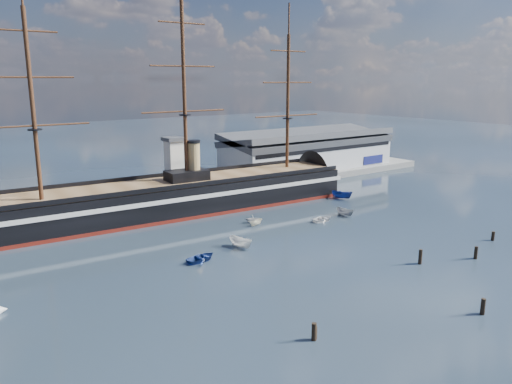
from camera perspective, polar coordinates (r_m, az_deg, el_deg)
ground at (r=109.46m, az=-2.64°, el=-4.30°), size 600.00×600.00×0.00m
quay at (r=144.27m, az=-7.26°, el=-0.18°), size 180.00×18.00×2.00m
warehouse at (r=173.69m, az=6.01°, el=4.74°), size 63.00×21.00×11.60m
quay_tower at (r=136.57m, az=-9.33°, el=3.19°), size 5.00×5.00×15.00m
warship at (r=123.22m, az=-9.37°, el=-0.57°), size 113.37×21.95×53.94m
motorboat_a at (r=97.82m, az=-1.72°, el=-6.41°), size 7.00×3.56×2.67m
motorboat_b at (r=91.71m, az=-6.23°, el=-7.82°), size 2.25×3.96×1.74m
motorboat_c at (r=121.95m, az=10.13°, el=-2.70°), size 6.09×2.77×2.36m
motorboat_d at (r=114.30m, az=-0.30°, el=-3.54°), size 5.04×6.22×2.11m
motorboat_e at (r=116.60m, az=7.65°, el=-3.33°), size 1.51×3.45×1.58m
motorboat_f at (r=138.81m, az=9.76°, el=-0.78°), size 7.43×4.95×2.79m
motorboat_g at (r=112.42m, az=0.02°, el=-3.83°), size 1.93×4.13×1.59m
piling_near_left at (r=66.02m, az=6.62°, el=-16.47°), size 0.64×0.64×3.04m
piling_near_mid at (r=78.53m, az=24.42°, el=-12.62°), size 0.64×0.64×3.07m
piling_near_right at (r=100.49m, az=23.77°, el=-7.01°), size 0.64×0.64×3.08m
piling_far_right at (r=112.99m, az=25.41°, el=-5.02°), size 0.64×0.64×2.59m
piling_extra at (r=94.30m, az=18.21°, el=-7.82°), size 0.64×0.64×3.42m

